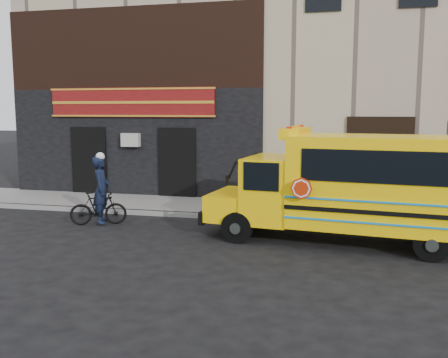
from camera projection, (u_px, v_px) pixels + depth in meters
name	position (u px, v px, depth m)	size (l,w,h in m)	color
ground	(229.00, 242.00, 12.86)	(120.00, 120.00, 0.00)	black
curb	(247.00, 218.00, 15.35)	(40.00, 0.20, 0.15)	gray
sidewalk	(256.00, 209.00, 16.80)	(40.00, 3.00, 0.15)	slate
building	(280.00, 47.00, 22.10)	(20.00, 10.70, 12.00)	tan
school_bus	(356.00, 185.00, 12.49)	(7.10, 2.93, 2.92)	black
sign_pole	(446.00, 169.00, 14.22)	(0.07, 0.27, 3.07)	#3D4540
bicycle	(98.00, 208.00, 14.71)	(0.46, 1.64, 0.99)	black
cyclist	(101.00, 191.00, 14.71)	(0.72, 0.48, 1.98)	black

